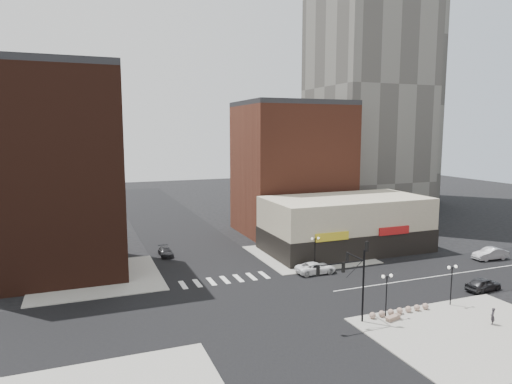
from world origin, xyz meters
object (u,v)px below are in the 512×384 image
white_suv (316,268)px  pedestrian (493,316)px  dark_sedan_north (166,252)px  street_lamp_se_a (387,284)px  street_lamp_se_b (452,275)px  traffic_signal (353,271)px  silver_sedan (490,254)px  dark_sedan_east (483,284)px  street_lamp_ne (315,245)px  stone_bench (393,318)px

white_suv → pedestrian: size_ratio=3.25×
dark_sedan_north → pedestrian: (23.82, -34.58, 0.30)m
street_lamp_se_a → street_lamp_se_b: bearing=0.0°
traffic_signal → silver_sedan: traffic_signal is taller
dark_sedan_north → pedestrian: size_ratio=2.67×
street_lamp_se_a → pedestrian: 9.78m
dark_sedan_north → silver_sedan: bearing=-24.0°
street_lamp_se_b → dark_sedan_east: street_lamp_se_b is taller
street_lamp_se_a → street_lamp_se_b: size_ratio=1.00×
street_lamp_se_b → white_suv: 16.61m
street_lamp_se_b → street_lamp_se_a: bearing=180.0°
dark_sedan_east → pedestrian: (-6.82, -7.27, 0.15)m
silver_sedan → pedestrian: size_ratio=3.16×
street_lamp_ne → white_suv: bearing=-114.6°
white_suv → dark_sedan_east: (14.49, -12.37, 0.05)m
street_lamp_se_b → dark_sedan_north: (-23.84, 29.45, -2.68)m
street_lamp_ne → dark_sedan_east: (13.80, -13.87, -2.53)m
street_lamp_se_a → white_suv: 14.73m
silver_sedan → dark_sedan_north: (-41.84, 18.28, -0.21)m
street_lamp_se_a → pedestrian: bearing=-32.8°
dark_sedan_east → pedestrian: size_ratio=2.83×
street_lamp_se_b → dark_sedan_east: size_ratio=0.93×
white_suv → dark_sedan_north: 22.01m
pedestrian → stone_bench: 8.92m
street_lamp_se_a → pedestrian: street_lamp_se_a is taller
dark_sedan_east → silver_sedan: bearing=-57.6°
street_lamp_se_b → dark_sedan_north: street_lamp_se_b is taller
pedestrian → silver_sedan: bearing=-178.8°
traffic_signal → dark_sedan_east: 19.14m
dark_sedan_east → dark_sedan_north: (-30.64, 27.32, -0.15)m
white_suv → stone_bench: white_suv is taller
pedestrian → street_lamp_se_b: bearing=-131.1°
silver_sedan → dark_sedan_north: silver_sedan is taller
street_lamp_ne → stone_bench: (-0.90, -17.00, -2.95)m
dark_sedan_east → silver_sedan: (11.19, 9.03, 0.06)m
street_lamp_se_a → dark_sedan_east: bearing=8.2°
street_lamp_se_b → silver_sedan: (17.99, 11.17, -2.47)m
traffic_signal → silver_sedan: bearing=20.3°
street_lamp_se_a → street_lamp_ne: bearing=86.4°
white_suv → street_lamp_se_a: bearing=179.6°
traffic_signal → pedestrian: bearing=-24.3°
white_suv → stone_bench: (-0.22, -15.50, -0.37)m
street_lamp_ne → pedestrian: bearing=-71.7°
street_lamp_se_a → street_lamp_se_b: 8.00m
street_lamp_se_a → stone_bench: bearing=-84.5°
street_lamp_ne → pedestrian: size_ratio=2.63×
street_lamp_se_b → silver_sedan: street_lamp_se_b is taller
dark_sedan_north → white_suv: bearing=-43.1°
white_suv → pedestrian: pedestrian is taller
silver_sedan → white_suv: bearing=-93.5°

